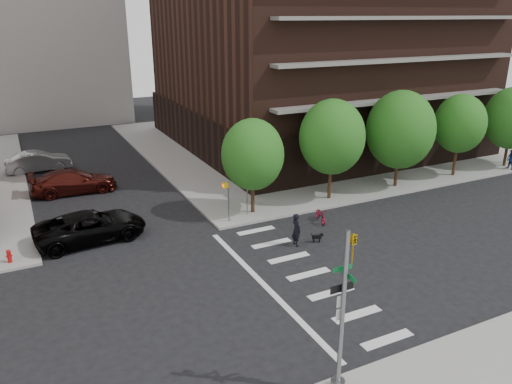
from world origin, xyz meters
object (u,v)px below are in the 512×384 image
Objects in this scene: fire_hydrant at (9,255)px; dog_walker at (296,230)px; parked_car_black at (91,227)px; parked_car_maroon at (74,181)px; traffic_signal at (342,325)px; pedestrian_far at (511,160)px; scooter at (321,215)px; parked_car_silver at (38,162)px.

dog_walker reaches higher than fire_hydrant.
parked_car_maroon reaches higher than parked_car_black.
traffic_signal is 8.20× the size of fire_hydrant.
parked_car_maroon is 3.59× the size of pedestrian_far.
dog_walker reaches higher than scooter.
parked_car_black is at bearing 61.34° from dog_walker.
traffic_signal reaches higher than pedestrian_far.
parked_car_silver is 2.67× the size of dog_walker.
parked_car_silver is at bearing 144.01° from scooter.
pedestrian_far reaches higher than fire_hydrant.
scooter is (17.78, -2.39, -0.08)m from fire_hydrant.
traffic_signal is 1.16× the size of parked_car_silver.
scooter is (7.74, 12.91, -2.23)m from traffic_signal.
parked_car_maroon reaches higher than parked_car_silver.
scooter is at bearing -110.08° from parked_car_black.
parked_car_black is (4.33, 1.20, 0.32)m from fire_hydrant.
dog_walker reaches higher than parked_car_silver.
parked_car_maroon is (4.57, 10.24, 0.32)m from fire_hydrant.
pedestrian_far is (27.92, 14.99, -1.71)m from traffic_signal.
traffic_signal is 11.77m from dog_walker.
pedestrian_far reaches higher than parked_car_maroon.
dog_walker is (14.65, -4.61, 0.41)m from fire_hydrant.
parked_car_silver is at bearing 1.03° from parked_car_black.
pedestrian_far is at bearing -0.45° from fire_hydrant.
scooter is at bearing -84.99° from pedestrian_far.
scooter is 3.87m from dog_walker.
parked_car_maroon is (-5.46, 25.54, -1.83)m from traffic_signal.
parked_car_maroon is 35.00m from pedestrian_far.
parked_car_silver is at bearing 29.74° from dog_walker.
parked_car_black is 1.04× the size of parked_car_maroon.
pedestrian_far is (23.30, 4.31, 0.02)m from dog_walker.
fire_hydrant is at bearing 123.26° from traffic_signal.
pedestrian_far is (33.38, -10.54, 0.12)m from parked_car_maroon.
fire_hydrant is 0.14× the size of parked_car_silver.
scooter is (15.15, -19.46, -0.38)m from parked_car_silver.
fire_hydrant is 0.12× the size of parked_car_black.
traffic_signal is at bearing -166.08° from parked_car_black.
dog_walker is at bearing 66.64° from traffic_signal.
parked_car_maroon is 18.28m from scooter.
fire_hydrant is 0.44× the size of pedestrian_far.
dog_walker is at bearing -154.69° from parked_car_silver.
traffic_signal is at bearing -56.74° from fire_hydrant.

